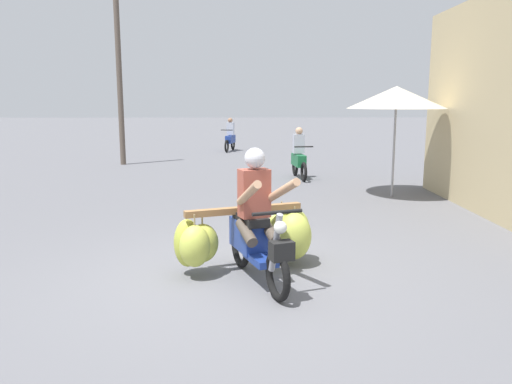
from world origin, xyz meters
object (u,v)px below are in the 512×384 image
at_px(market_umbrella_near_shop, 396,97).
at_px(motorbike_main_loaded, 258,233).
at_px(motorbike_distant_ahead_right, 230,138).
at_px(utility_pole, 120,81).
at_px(motorbike_distant_ahead_left, 299,158).

bearing_deg(market_umbrella_near_shop, motorbike_main_loaded, -121.63).
relative_size(motorbike_main_loaded, motorbike_distant_ahead_right, 1.26).
distance_m(motorbike_main_loaded, utility_pole, 11.97).
distance_m(market_umbrella_near_shop, utility_pole, 9.50).
bearing_deg(motorbike_distant_ahead_left, market_umbrella_near_shop, -56.28).
height_order(motorbike_main_loaded, market_umbrella_near_shop, market_umbrella_near_shop).
xyz_separation_m(motorbike_main_loaded, market_umbrella_near_shop, (3.09, 5.02, 1.69)).
bearing_deg(utility_pole, motorbike_distant_ahead_left, -29.59).
xyz_separation_m(market_umbrella_near_shop, utility_pole, (-7.41, 5.90, 0.58)).
bearing_deg(motorbike_main_loaded, utility_pole, 111.59).
distance_m(motorbike_main_loaded, market_umbrella_near_shop, 6.13).
bearing_deg(market_umbrella_near_shop, utility_pole, 141.46).
height_order(motorbike_distant_ahead_left, market_umbrella_near_shop, market_umbrella_near_shop).
xyz_separation_m(motorbike_distant_ahead_left, utility_pole, (-5.59, 3.18, 2.19)).
distance_m(motorbike_distant_ahead_left, motorbike_distant_ahead_right, 8.06).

